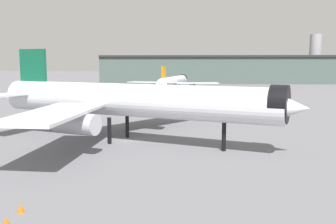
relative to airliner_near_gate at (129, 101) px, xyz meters
The scene contains 7 objects.
ground 6.72m from the airliner_near_gate, 150.83° to the left, with size 900.00×900.00×0.00m, color slate.
airliner_near_gate is the anchor object (origin of this frame).
airliner_far_taxiway 96.31m from the airliner_near_gate, 95.34° to the left, with size 38.21×41.93×11.29m.
terminal_building 179.37m from the airliner_near_gate, 84.26° to the left, with size 167.10×41.93×29.23m.
service_truck_front 33.88m from the airliner_near_gate, 75.91° to the left, with size 4.20×5.96×3.00m.
traffic_cone_near_nose 30.89m from the airliner_near_gate, 91.86° to the right, with size 0.63×0.63×0.79m, color #F2600C.
traffic_cone_wingtip 33.27m from the airliner_near_gate, 91.39° to the right, with size 0.51×0.51×0.63m, color #F2600C.
Camera 1 is at (17.75, -59.21, 12.83)m, focal length 40.90 mm.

